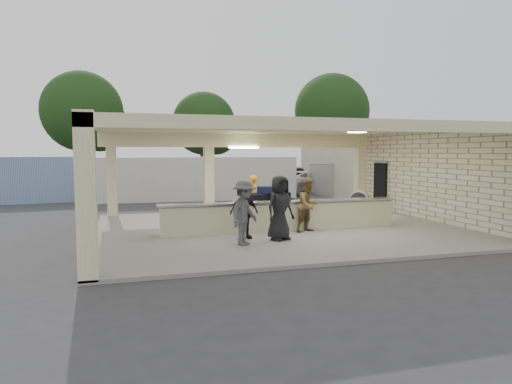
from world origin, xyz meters
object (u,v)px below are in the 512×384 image
object	(u,v)px
drum_fan	(359,201)
car_white_b	(380,180)
passenger_d	(280,208)
car_dark	(298,179)
car_white_a	(309,182)
luggage_cart	(270,203)
baggage_handler	(252,198)
passenger_a	(308,205)
passenger_b	(244,213)
baggage_counter	(282,216)
passenger_c	(245,212)
container_white	(197,178)

from	to	relation	value
drum_fan	car_white_b	world-z (taller)	car_white_b
passenger_d	car_dark	distance (m)	17.82
car_white_a	car_dark	size ratio (longest dim) A/B	1.06
luggage_cart	baggage_handler	world-z (taller)	baggage_handler
car_white_b	car_dark	size ratio (longest dim) A/B	0.90
passenger_d	car_white_b	xyz separation A→B (m)	(13.13, 15.94, -0.37)
baggage_handler	passenger_a	size ratio (longest dim) A/B	0.98
passenger_d	car_white_a	bearing A→B (deg)	41.07
luggage_cart	passenger_b	world-z (taller)	passenger_b
car_white_a	car_white_b	distance (m)	5.97
luggage_cart	passenger_d	size ratio (longest dim) A/B	1.31
car_white_b	car_dark	distance (m)	6.11
passenger_b	car_white_b	xyz separation A→B (m)	(14.09, 15.46, -0.21)
passenger_a	passenger_d	world-z (taller)	passenger_d
baggage_counter	passenger_b	distance (m)	1.94
baggage_counter	car_white_a	world-z (taller)	car_white_a
passenger_a	passenger_b	bearing A→B (deg)	171.87
drum_fan	car_dark	bearing A→B (deg)	124.27
passenger_a	car_dark	xyz separation A→B (m)	(5.69, 15.34, -0.18)
passenger_c	baggage_counter	bearing A→B (deg)	0.41
baggage_counter	passenger_d	xyz separation A→B (m)	(-0.64, -1.54, 0.47)
baggage_counter	drum_fan	distance (m)	5.44
drum_fan	passenger_a	xyz separation A→B (m)	(-3.82, -3.51, 0.36)
luggage_cart	car_white_a	size ratio (longest dim) A/B	0.49
car_white_a	passenger_b	bearing A→B (deg)	127.66
passenger_b	car_white_b	size ratio (longest dim) A/B	0.37
luggage_cart	drum_fan	world-z (taller)	luggage_cart
drum_fan	passenger_b	distance (m)	7.36
luggage_cart	passenger_d	world-z (taller)	passenger_d
baggage_handler	passenger_c	world-z (taller)	passenger_c
car_white_b	passenger_a	bearing A→B (deg)	165.78
passenger_c	passenger_d	size ratio (longest dim) A/B	0.96
passenger_b	luggage_cart	bearing A→B (deg)	43.75
baggage_counter	passenger_b	xyz separation A→B (m)	(-1.60, -1.06, 0.31)
baggage_handler	car_white_b	world-z (taller)	baggage_handler
luggage_cart	passenger_c	size ratio (longest dim) A/B	1.37
passenger_a	car_white_b	distance (m)	19.00
passenger_a	container_white	world-z (taller)	container_white
baggage_counter	passenger_c	bearing A→B (deg)	-132.97
luggage_cart	drum_fan	xyz separation A→B (m)	(4.54, 1.65, -0.23)
car_white_a	drum_fan	bearing A→B (deg)	145.94
passenger_b	passenger_c	world-z (taller)	passenger_c
baggage_counter	passenger_d	bearing A→B (deg)	-112.46
baggage_counter	car_white_b	distance (m)	19.07
passenger_a	container_white	size ratio (longest dim) A/B	0.16
car_white_a	container_white	xyz separation A→B (m)	(-7.65, -1.88, 0.47)
drum_fan	baggage_counter	bearing A→B (deg)	-103.16
car_white_a	car_dark	xyz separation A→B (m)	(-0.21, 1.47, 0.07)
baggage_counter	car_white_b	world-z (taller)	car_white_b
car_white_a	car_white_b	bearing A→B (deg)	-102.66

